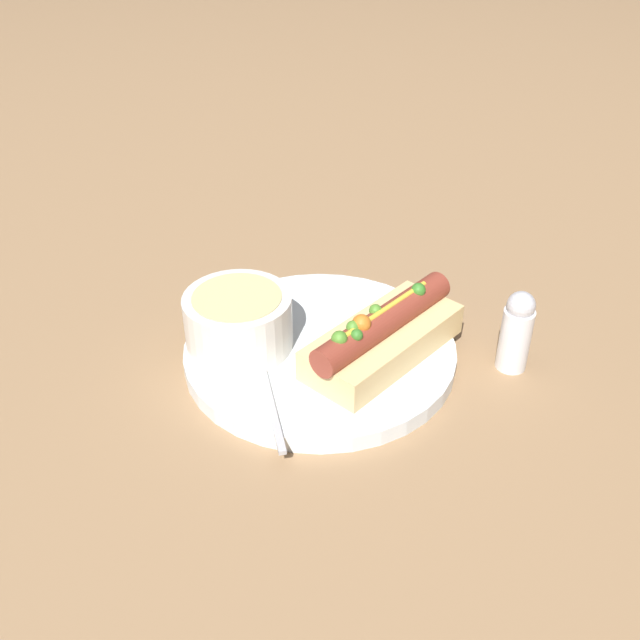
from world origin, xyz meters
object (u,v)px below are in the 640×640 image
(hot_dog, at_px, (383,336))
(salt_shaker, at_px, (516,331))
(soup_bowl, at_px, (238,319))
(spoon, at_px, (260,358))

(hot_dog, distance_m, salt_shaker, 0.12)
(soup_bowl, distance_m, spoon, 0.04)
(soup_bowl, xyz_separation_m, salt_shaker, (0.13, -0.21, -0.00))
(salt_shaker, bearing_deg, spoon, 126.59)
(soup_bowl, relative_size, spoon, 0.79)
(soup_bowl, bearing_deg, hot_dog, -63.91)
(soup_bowl, height_order, spoon, soup_bowl)
(soup_bowl, height_order, salt_shaker, salt_shaker)
(spoon, bearing_deg, soup_bowl, 25.40)
(hot_dog, xyz_separation_m, salt_shaker, (0.07, -0.10, 0.00))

